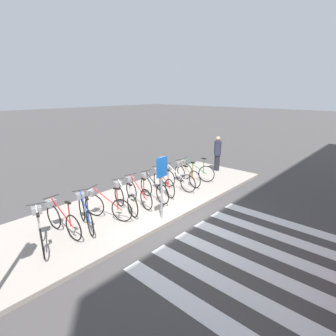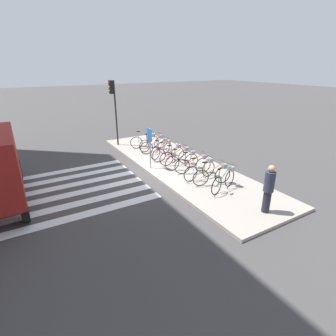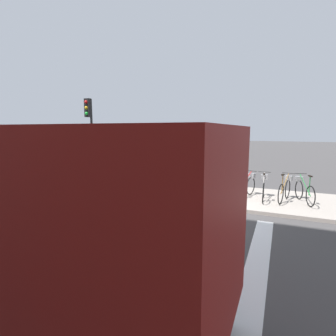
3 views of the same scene
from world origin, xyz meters
The scene contains 17 objects.
ground_plane centered at (0.00, 0.00, 0.00)m, with size 120.00×120.00×0.00m, color #423F3F.
sidewalk centered at (0.00, 1.78, 0.06)m, with size 12.31×3.55×0.12m.
road_crosswalk centered at (0.00, -4.59, 0.00)m, with size 4.95×8.00×0.01m.
parked_bicycle_0 centered at (-3.34, 1.59, 0.58)m, with size 0.68×1.64×1.05m.
parked_bicycle_1 centered at (-2.70, 1.76, 0.58)m, with size 0.46×1.72×1.05m.
parked_bicycle_2 centered at (-2.05, 1.63, 0.58)m, with size 0.66×1.65×1.05m.
parked_bicycle_3 centered at (-1.36, 1.62, 0.58)m, with size 0.69×1.63×1.05m.
parked_bicycle_4 centered at (-0.61, 1.63, 0.58)m, with size 0.56×1.68×1.05m.
parked_bicycle_5 centered at (0.01, 1.70, 0.58)m, with size 0.51×1.70×1.05m.
parked_bicycle_6 centered at (0.68, 1.62, 0.58)m, with size 0.47×1.70×1.05m.
parked_bicycle_7 centered at (1.37, 1.77, 0.58)m, with size 0.70×1.63×1.05m.
parked_bicycle_8 centered at (2.03, 1.65, 0.58)m, with size 0.46×1.72×1.05m.
parked_bicycle_9 centered at (2.77, 1.74, 0.58)m, with size 0.56×1.68×1.05m.
parked_bicycle_10 centered at (3.38, 1.78, 0.58)m, with size 0.65×1.65×1.05m.
truck centered at (-0.14, -6.21, 1.56)m, with size 5.05×2.11×2.75m.
traffic_light centered at (-4.86, 0.24, 2.89)m, with size 0.24×0.40×3.87m.
sign_post centered at (-0.24, 0.29, 1.46)m, with size 0.44×0.07×1.96m.
Camera 3 is at (2.58, -8.63, 2.71)m, focal length 28.00 mm.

